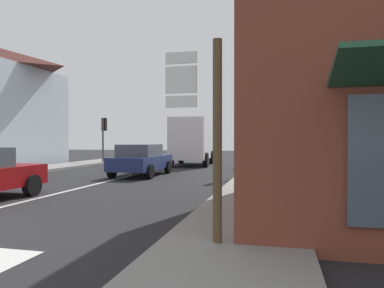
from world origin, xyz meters
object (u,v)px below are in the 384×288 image
(traffic_light_near_right, at_px, (245,116))
(traffic_light_far_right, at_px, (254,127))
(delivery_truck, at_px, (192,140))
(traffic_light_far_left, at_px, (104,130))
(sedan_far, at_px, (141,159))
(route_sign_post, at_px, (218,125))

(traffic_light_near_right, distance_m, traffic_light_far_right, 6.61)
(delivery_truck, bearing_deg, traffic_light_far_left, 178.36)
(sedan_far, relative_size, traffic_light_far_right, 1.27)
(route_sign_post, distance_m, traffic_light_near_right, 10.94)
(sedan_far, bearing_deg, traffic_light_near_right, 5.60)
(traffic_light_near_right, height_order, traffic_light_far_right, traffic_light_near_right)
(traffic_light_near_right, height_order, traffic_light_far_left, traffic_light_near_right)
(traffic_light_near_right, bearing_deg, route_sign_post, -86.87)
(sedan_far, distance_m, traffic_light_far_right, 8.69)
(traffic_light_far_left, height_order, traffic_light_far_right, traffic_light_far_right)
(delivery_truck, xyz_separation_m, traffic_light_near_right, (4.04, -6.66, 1.11))
(traffic_light_far_right, bearing_deg, delivery_truck, 179.17)
(sedan_far, relative_size, traffic_light_far_left, 1.31)
(route_sign_post, xyz_separation_m, traffic_light_far_right, (-0.60, 17.50, 0.54))
(traffic_light_near_right, bearing_deg, traffic_light_far_left, 146.74)
(traffic_light_near_right, xyz_separation_m, traffic_light_far_left, (-10.44, 6.85, -0.39))
(sedan_far, distance_m, delivery_truck, 7.22)
(delivery_truck, height_order, route_sign_post, route_sign_post)
(delivery_truck, distance_m, traffic_light_near_right, 7.87)
(sedan_far, xyz_separation_m, traffic_light_far_right, (4.76, 7.07, 1.69))
(sedan_far, distance_m, traffic_light_far_left, 9.40)
(delivery_truck, bearing_deg, traffic_light_far_right, -0.83)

